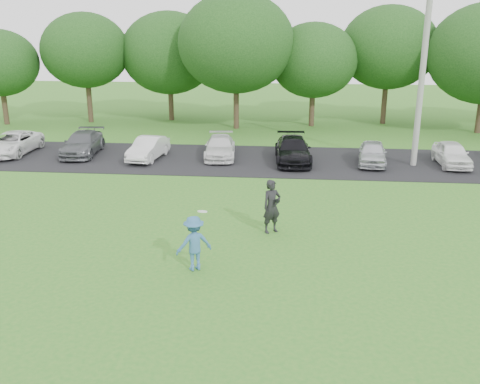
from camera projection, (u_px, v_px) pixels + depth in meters
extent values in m
plane|color=#2B7220|center=(228.00, 274.00, 14.91)|extent=(100.00, 100.00, 0.00)
cube|color=black|center=(258.00, 160.00, 27.24)|extent=(32.00, 6.50, 0.03)
cylinder|color=gray|center=(423.00, 70.00, 24.90)|extent=(0.28, 0.28, 9.16)
imported|color=#336390|center=(194.00, 243.00, 14.96)|extent=(1.19, 1.01, 1.60)
cylinder|color=white|center=(202.00, 211.00, 14.57)|extent=(0.27, 0.27, 0.10)
imported|color=black|center=(272.00, 206.00, 17.64)|extent=(0.79, 0.73, 1.81)
cube|color=black|center=(277.00, 201.00, 17.37)|extent=(0.17, 0.16, 0.10)
imported|color=white|center=(13.00, 143.00, 28.35)|extent=(1.96, 4.15, 1.15)
imported|color=#525459|center=(83.00, 143.00, 28.23)|extent=(2.00, 4.17, 1.17)
imported|color=silver|center=(148.00, 148.00, 27.26)|extent=(1.58, 3.52, 1.12)
imported|color=silver|center=(220.00, 147.00, 27.61)|extent=(1.86, 3.86, 1.08)
imported|color=black|center=(293.00, 150.00, 26.68)|extent=(1.96, 4.31, 1.22)
imported|color=silver|center=(372.00, 153.00, 26.28)|extent=(1.71, 3.43, 1.12)
imported|color=white|center=(452.00, 154.00, 26.06)|extent=(1.35, 3.35, 1.14)
cylinder|color=#38281C|center=(5.00, 108.00, 36.73)|extent=(0.36, 0.36, 2.20)
cylinder|color=#38281C|center=(90.00, 103.00, 37.48)|extent=(0.36, 0.36, 2.70)
ellipsoid|color=#214C19|center=(85.00, 50.00, 36.40)|extent=(5.94, 5.94, 5.05)
cylinder|color=#38281C|center=(171.00, 105.00, 38.38)|extent=(0.36, 0.36, 2.20)
ellipsoid|color=#214C19|center=(169.00, 53.00, 37.29)|extent=(6.68, 6.68, 5.68)
cylinder|color=#38281C|center=(236.00, 108.00, 35.18)|extent=(0.36, 0.36, 2.70)
ellipsoid|color=#214C19|center=(236.00, 43.00, 33.94)|extent=(7.42, 7.42, 6.31)
cylinder|color=#38281C|center=(312.00, 110.00, 36.13)|extent=(0.36, 0.36, 2.20)
ellipsoid|color=#214C19|center=(314.00, 60.00, 35.15)|extent=(5.76, 5.76, 4.90)
cylinder|color=#38281C|center=(384.00, 104.00, 36.92)|extent=(0.36, 0.36, 2.70)
ellipsoid|color=#214C19|center=(389.00, 47.00, 35.78)|extent=(6.50, 6.50, 5.53)
cylinder|color=#38281C|center=(479.00, 116.00, 33.84)|extent=(0.36, 0.36, 2.20)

